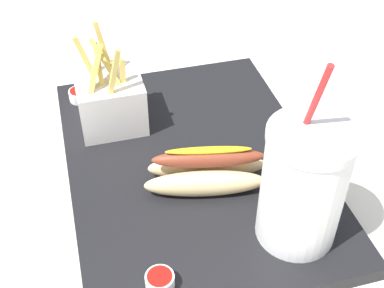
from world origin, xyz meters
name	(u,v)px	position (x,y,z in m)	size (l,w,h in m)	color
ground_plane	(192,176)	(0.00, 0.00, -0.01)	(2.40, 2.40, 0.02)	silver
food_tray	(192,166)	(0.00, 0.00, 0.01)	(0.46, 0.33, 0.02)	black
soda_cup	(303,186)	(-0.15, -0.09, 0.10)	(0.10, 0.10, 0.24)	white
fries_basket	(110,101)	(0.11, 0.09, 0.06)	(0.09, 0.09, 0.16)	white
hot_dog_1	(208,171)	(-0.05, -0.01, 0.04)	(0.09, 0.16, 0.06)	#E5C689
ketchup_cup_1	(160,280)	(-0.18, 0.09, 0.03)	(0.03, 0.03, 0.02)	white
ketchup_cup_2	(79,95)	(0.18, 0.13, 0.03)	(0.03, 0.03, 0.02)	white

